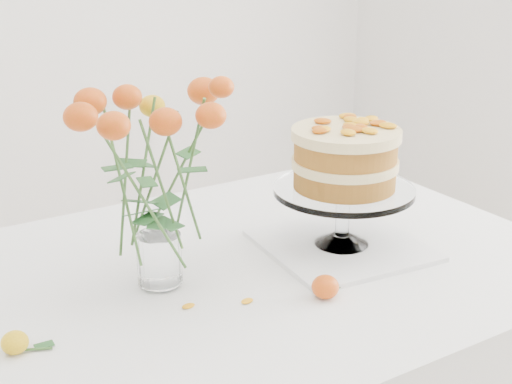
% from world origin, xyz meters
% --- Properties ---
extents(table, '(1.43, 0.93, 0.76)m').
position_xyz_m(table, '(0.00, 0.00, 0.67)').
color(table, tan).
rests_on(table, ground).
extents(napkin, '(0.35, 0.35, 0.01)m').
position_xyz_m(napkin, '(0.28, -0.04, 0.76)').
color(napkin, white).
rests_on(napkin, table).
extents(cake_stand, '(0.30, 0.30, 0.27)m').
position_xyz_m(cake_stand, '(0.28, -0.04, 0.94)').
color(cake_stand, white).
rests_on(cake_stand, napkin).
extents(rose_vase, '(0.32, 0.32, 0.42)m').
position_xyz_m(rose_vase, '(-0.13, 0.01, 1.01)').
color(rose_vase, white).
rests_on(rose_vase, table).
extents(loose_rose_near, '(0.08, 0.05, 0.04)m').
position_xyz_m(loose_rose_near, '(-0.42, -0.09, 0.77)').
color(loose_rose_near, yellow).
rests_on(loose_rose_near, table).
extents(loose_rose_far, '(0.09, 0.05, 0.04)m').
position_xyz_m(loose_rose_far, '(0.11, -0.20, 0.78)').
color(loose_rose_far, '#C05209').
rests_on(loose_rose_far, table).
extents(stray_petal_a, '(0.03, 0.02, 0.00)m').
position_xyz_m(stray_petal_a, '(-0.12, -0.10, 0.76)').
color(stray_petal_a, '#FFA610').
rests_on(stray_petal_a, table).
extents(stray_petal_b, '(0.03, 0.02, 0.00)m').
position_xyz_m(stray_petal_b, '(-0.02, -0.14, 0.76)').
color(stray_petal_b, '#FFA610').
rests_on(stray_petal_b, table).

